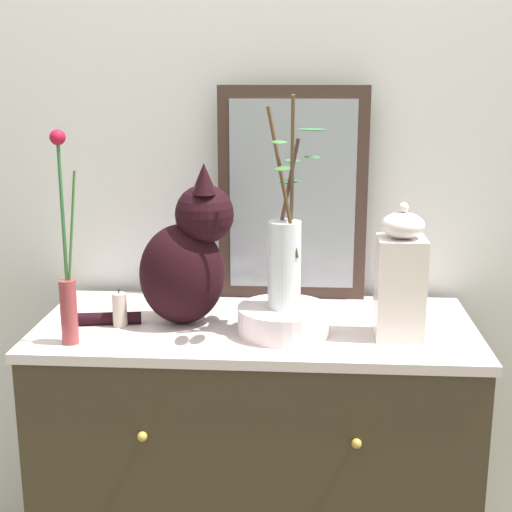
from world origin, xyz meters
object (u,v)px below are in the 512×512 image
object	(u,v)px
bowl_porcelain	(284,320)
vase_glass_clear	(285,255)
sideboard	(256,475)
candle_pillar	(120,310)
vase_slim_green	(67,281)
mirror_leaning	(292,195)
cat_sitting	(187,258)
jar_lidded_porcelain	(400,277)

from	to	relation	value
bowl_porcelain	vase_glass_clear	xyz separation A→B (m)	(0.00, -0.00, 0.17)
sideboard	vase_glass_clear	xyz separation A→B (m)	(0.08, -0.07, 0.64)
candle_pillar	vase_slim_green	bearing A→B (deg)	-124.67
mirror_leaning	vase_slim_green	bearing A→B (deg)	-141.96
cat_sitting	vase_glass_clear	distance (m)	0.26
vase_glass_clear	cat_sitting	bearing A→B (deg)	165.96
vase_slim_green	candle_pillar	world-z (taller)	vase_slim_green
bowl_porcelain	vase_glass_clear	world-z (taller)	vase_glass_clear
bowl_porcelain	vase_glass_clear	bearing A→B (deg)	-13.83
vase_glass_clear	jar_lidded_porcelain	bearing A→B (deg)	-1.34
sideboard	vase_slim_green	size ratio (longest dim) A/B	2.22
jar_lidded_porcelain	vase_glass_clear	bearing A→B (deg)	178.66
vase_glass_clear	bowl_porcelain	bearing A→B (deg)	166.17
vase_slim_green	vase_glass_clear	size ratio (longest dim) A/B	0.98
mirror_leaning	candle_pillar	distance (m)	0.58
mirror_leaning	jar_lidded_porcelain	world-z (taller)	mirror_leaning
jar_lidded_porcelain	candle_pillar	distance (m)	0.71
vase_slim_green	jar_lidded_porcelain	distance (m)	0.80
vase_slim_green	jar_lidded_porcelain	world-z (taller)	vase_slim_green
sideboard	candle_pillar	bearing A→B (deg)	-172.51
sideboard	cat_sitting	world-z (taller)	cat_sitting
vase_slim_green	vase_glass_clear	xyz separation A→B (m)	(0.51, 0.11, 0.04)
sideboard	vase_slim_green	world-z (taller)	vase_slim_green
mirror_leaning	bowl_porcelain	size ratio (longest dim) A/B	2.60
sideboard	candle_pillar	xyz separation A→B (m)	(-0.35, -0.05, 0.48)
mirror_leaning	cat_sitting	world-z (taller)	mirror_leaning
jar_lidded_porcelain	bowl_porcelain	bearing A→B (deg)	178.59
bowl_porcelain	mirror_leaning	bearing A→B (deg)	87.53
mirror_leaning	cat_sitting	size ratio (longest dim) A/B	1.44
sideboard	vase_slim_green	bearing A→B (deg)	-158.24
mirror_leaning	vase_slim_green	distance (m)	0.68
cat_sitting	jar_lidded_porcelain	distance (m)	0.54
sideboard	candle_pillar	distance (m)	0.60
mirror_leaning	cat_sitting	xyz separation A→B (m)	(-0.26, -0.24, -0.13)
jar_lidded_porcelain	candle_pillar	size ratio (longest dim) A/B	3.36
sideboard	cat_sitting	bearing A→B (deg)	-178.86
bowl_porcelain	vase_glass_clear	size ratio (longest dim) A/B	0.45
vase_glass_clear	jar_lidded_porcelain	distance (m)	0.28
mirror_leaning	candle_pillar	size ratio (longest dim) A/B	6.02
vase_glass_clear	mirror_leaning	bearing A→B (deg)	87.82
cat_sitting	candle_pillar	bearing A→B (deg)	-166.12
mirror_leaning	vase_glass_clear	world-z (taller)	mirror_leaning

